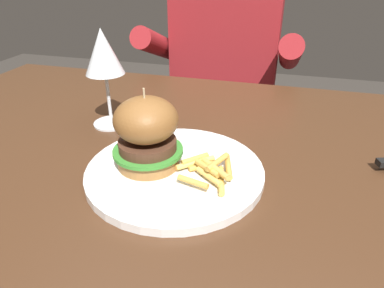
# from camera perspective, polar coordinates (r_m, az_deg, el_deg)

# --- Properties ---
(dining_table) EXTENTS (1.32, 0.79, 0.74)m
(dining_table) POSITION_cam_1_polar(r_m,az_deg,el_deg) (0.69, -1.12, -6.85)
(dining_table) COLOR #472B19
(dining_table) RESTS_ON ground
(main_plate) EXTENTS (0.28, 0.28, 0.01)m
(main_plate) POSITION_cam_1_polar(r_m,az_deg,el_deg) (0.55, -2.85, -4.55)
(main_plate) COLOR white
(main_plate) RESTS_ON dining_table
(burger_sandwich) EXTENTS (0.11, 0.11, 0.13)m
(burger_sandwich) POSITION_cam_1_polar(r_m,az_deg,el_deg) (0.53, -7.54, 1.90)
(burger_sandwich) COLOR #9E6B38
(burger_sandwich) RESTS_ON main_plate
(fries_pile) EXTENTS (0.09, 0.10, 0.03)m
(fries_pile) POSITION_cam_1_polar(r_m,az_deg,el_deg) (0.52, 2.87, -4.19)
(fries_pile) COLOR gold
(fries_pile) RESTS_ON main_plate
(wine_glass) EXTENTS (0.08, 0.08, 0.20)m
(wine_glass) POSITION_cam_1_polar(r_m,az_deg,el_deg) (0.69, -14.56, 14.13)
(wine_glass) COLOR silver
(wine_glass) RESTS_ON dining_table
(diner_person) EXTENTS (0.51, 0.36, 1.18)m
(diner_person) POSITION_cam_1_polar(r_m,az_deg,el_deg) (1.32, 5.26, 6.95)
(diner_person) COLOR #282833
(diner_person) RESTS_ON ground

